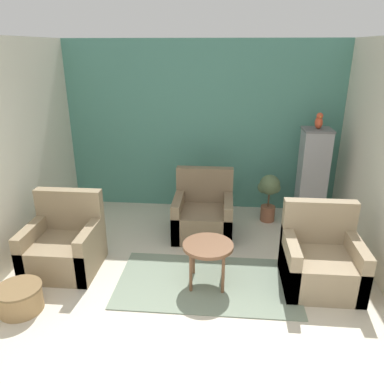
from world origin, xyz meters
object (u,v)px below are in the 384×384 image
at_px(potted_plant, 269,192).
at_px(coffee_table, 208,249).
at_px(armchair_right, 320,262).
at_px(parrot, 319,121).
at_px(wicker_basket, 20,298).
at_px(armchair_middle, 203,215).
at_px(armchair_left, 65,246).
at_px(birdcage, 312,181).

bearing_deg(potted_plant, coffee_table, -115.65).
height_order(armchair_right, parrot, parrot).
relative_size(potted_plant, wicker_basket, 1.62).
xyz_separation_m(armchair_middle, parrot, (1.57, 0.51, 1.28)).
bearing_deg(armchair_middle, coffee_table, -84.09).
bearing_deg(parrot, coffee_table, -129.97).
xyz_separation_m(potted_plant, wicker_basket, (-2.73, -2.39, -0.33)).
relative_size(armchair_middle, parrot, 3.95).
height_order(armchair_right, potted_plant, armchair_right).
xyz_separation_m(coffee_table, wicker_basket, (-1.89, -0.64, -0.30)).
height_order(parrot, wicker_basket, parrot).
xyz_separation_m(armchair_left, birdcage, (3.19, 1.54, 0.40)).
relative_size(armchair_middle, potted_plant, 1.23).
height_order(armchair_middle, birdcage, birdcage).
bearing_deg(armchair_right, coffee_table, -175.24).
bearing_deg(armchair_left, wicker_basket, -99.95).
bearing_deg(wicker_basket, birdcage, 35.31).
bearing_deg(armchair_right, armchair_left, 178.49).
bearing_deg(potted_plant, birdcage, -2.82).
height_order(birdcage, potted_plant, birdcage).
bearing_deg(armchair_middle, parrot, 17.84).
bearing_deg(armchair_middle, armchair_right, -38.81).
height_order(armchair_right, birdcage, birdcage).
height_order(armchair_middle, wicker_basket, armchair_middle).
bearing_deg(birdcage, armchair_left, -154.24).
xyz_separation_m(armchair_right, wicker_basket, (-3.14, -0.74, -0.14)).
xyz_separation_m(armchair_right, parrot, (0.19, 1.62, 1.28)).
xyz_separation_m(armchair_middle, potted_plant, (0.97, 0.53, 0.19)).
bearing_deg(parrot, armchair_left, -154.21).
relative_size(birdcage, parrot, 6.29).
height_order(coffee_table, wicker_basket, coffee_table).
height_order(armchair_left, armchair_right, same).
distance_m(armchair_left, birdcage, 3.56).
relative_size(armchair_left, armchair_middle, 1.00).
bearing_deg(birdcage, coffee_table, -130.00).
xyz_separation_m(armchair_left, parrot, (3.19, 1.54, 1.28)).
distance_m(birdcage, potted_plant, 0.64).
distance_m(armchair_left, armchair_middle, 1.92).
height_order(coffee_table, birdcage, birdcage).
xyz_separation_m(parrot, wicker_basket, (-3.33, -2.36, -1.42)).
bearing_deg(coffee_table, wicker_basket, -161.33).
bearing_deg(potted_plant, armchair_right, -75.78).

